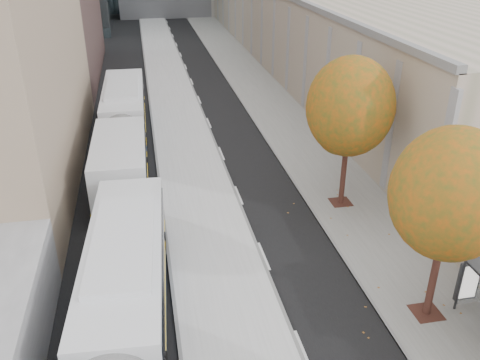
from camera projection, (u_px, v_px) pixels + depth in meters
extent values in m
cube|color=#B5B5B5|center=(181.00, 129.00, 37.66)|extent=(4.25, 150.00, 0.15)
cube|color=slate|center=(285.00, 122.00, 39.06)|extent=(4.75, 150.00, 0.08)
cube|color=gray|center=(310.00, 11.00, 64.76)|extent=(18.00, 92.00, 8.00)
cylinder|color=black|center=(433.00, 279.00, 18.90)|extent=(0.28, 0.28, 3.24)
sphere|color=#274D18|center=(451.00, 194.00, 17.32)|extent=(4.20, 4.20, 4.20)
cylinder|color=black|center=(343.00, 174.00, 26.78)|extent=(0.28, 0.28, 3.38)
sphere|color=#274D18|center=(350.00, 107.00, 25.13)|extent=(4.40, 4.40, 4.40)
cube|color=black|center=(117.00, 349.00, 15.13)|extent=(3.85, 18.36, 1.10)
cube|color=silver|center=(123.00, 130.00, 33.08)|extent=(3.07, 19.38, 3.22)
cube|color=black|center=(122.00, 121.00, 32.82)|extent=(3.12, 18.60, 1.12)
cube|color=#036727|center=(122.00, 206.00, 24.78)|extent=(2.04, 0.09, 1.25)
imported|color=silver|center=(130.00, 78.00, 47.91)|extent=(2.69, 4.41, 1.40)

